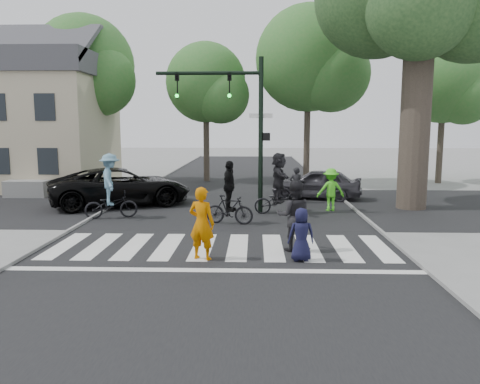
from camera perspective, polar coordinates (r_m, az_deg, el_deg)
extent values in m
plane|color=gray|center=(12.47, -2.76, -7.88)|extent=(120.00, 120.00, 0.00)
cube|color=black|center=(17.31, -1.45, -3.30)|extent=(10.00, 70.00, 0.01)
cube|color=black|center=(20.26, -0.97, -1.62)|extent=(70.00, 10.00, 0.01)
cube|color=gray|center=(18.30, -17.47, -2.91)|extent=(0.10, 70.00, 0.10)
cube|color=gray|center=(17.75, 15.08, -3.15)|extent=(0.10, 70.00, 0.10)
cube|color=silver|center=(14.46, -20.60, -6.11)|extent=(0.55, 3.00, 0.01)
cube|color=silver|center=(14.12, -16.82, -6.28)|extent=(0.55, 3.00, 0.01)
cube|color=silver|center=(13.83, -12.87, -6.43)|extent=(0.55, 3.00, 0.01)
cube|color=silver|center=(13.62, -8.77, -6.55)|extent=(0.55, 3.00, 0.01)
cube|color=silver|center=(13.47, -4.55, -6.64)|extent=(0.55, 3.00, 0.01)
cube|color=silver|center=(13.40, -0.27, -6.70)|extent=(0.55, 3.00, 0.01)
cube|color=silver|center=(13.40, 4.04, -6.71)|extent=(0.55, 3.00, 0.01)
cube|color=silver|center=(13.48, 8.32, -6.69)|extent=(0.55, 3.00, 0.01)
cube|color=silver|center=(13.63, 12.53, -6.64)|extent=(0.55, 3.00, 0.01)
cube|color=silver|center=(13.85, 16.62, -6.55)|extent=(0.55, 3.00, 0.01)
cube|color=silver|center=(11.32, -3.24, -9.52)|extent=(10.00, 0.30, 0.01)
cylinder|color=black|center=(18.15, 2.54, 6.75)|extent=(0.18, 0.18, 6.00)
cylinder|color=black|center=(18.33, -3.87, 14.26)|extent=(4.00, 0.14, 0.14)
imported|color=black|center=(18.23, -1.29, 12.89)|extent=(0.16, 0.20, 1.00)
sphere|color=#19E533|center=(18.08, -1.30, 11.66)|extent=(0.14, 0.14, 0.14)
imported|color=black|center=(18.45, -7.66, 12.77)|extent=(0.16, 0.20, 1.00)
sphere|color=#19E533|center=(18.30, -7.70, 11.55)|extent=(0.14, 0.14, 0.14)
cube|color=black|center=(18.15, 3.24, 6.74)|extent=(0.28, 0.18, 0.30)
cube|color=#FF660C|center=(18.16, 3.59, 6.74)|extent=(0.02, 0.14, 0.20)
cube|color=white|center=(18.15, 2.56, 9.27)|extent=(0.90, 0.04, 0.18)
cylinder|color=brown|center=(20.51, 20.56, 7.80)|extent=(1.20, 1.20, 7.00)
cylinder|color=brown|center=(20.65, 22.00, 16.09)|extent=(1.29, 1.74, 2.93)
sphere|color=#1E431E|center=(19.52, 21.15, 20.53)|extent=(4.00, 4.00, 4.00)
cylinder|color=brown|center=(31.88, -26.39, 6.47)|extent=(0.36, 0.36, 5.95)
sphere|color=#32772E|center=(32.01, -26.78, 12.55)|extent=(5.20, 5.20, 5.20)
sphere|color=#32772E|center=(30.77, -25.65, 11.24)|extent=(3.64, 3.64, 3.64)
cylinder|color=brown|center=(29.39, -18.19, 7.31)|extent=(0.36, 0.36, 6.44)
sphere|color=#32772E|center=(29.59, -18.51, 14.45)|extent=(5.80, 5.80, 5.80)
sphere|color=#32772E|center=(28.30, -16.79, 12.95)|extent=(4.06, 4.06, 4.06)
cylinder|color=brown|center=(28.90, -4.13, 6.85)|extent=(0.36, 0.36, 5.60)
sphere|color=#32772E|center=(29.01, -4.19, 13.18)|extent=(4.80, 4.80, 4.80)
sphere|color=#32772E|center=(28.15, -2.35, 11.72)|extent=(3.36, 3.36, 3.36)
cylinder|color=brown|center=(27.61, 8.18, 7.90)|extent=(0.36, 0.36, 6.72)
sphere|color=#32772E|center=(27.86, 8.34, 15.81)|extent=(6.00, 6.00, 6.00)
sphere|color=#32772E|center=(27.02, 11.13, 13.94)|extent=(4.20, 4.20, 4.20)
cylinder|color=brown|center=(30.33, 23.27, 6.15)|extent=(0.36, 0.36, 5.46)
sphere|color=#32772E|center=(30.42, 23.60, 12.02)|extent=(4.60, 4.60, 4.60)
sphere|color=#32772E|center=(30.08, 25.66, 10.46)|extent=(3.22, 3.22, 3.22)
cube|color=beige|center=(28.79, -24.04, 6.57)|extent=(8.00, 7.00, 6.00)
cube|color=#47474C|center=(28.96, -24.46, 13.70)|extent=(8.40, 7.40, 1.20)
cube|color=#47474C|center=(27.45, -26.35, 16.04)|extent=(8.40, 3.69, 2.44)
cube|color=#47474C|center=(30.74, -23.01, 15.29)|extent=(8.40, 3.69, 2.44)
cube|color=black|center=(25.72, -27.26, 3.36)|extent=(1.00, 0.06, 1.30)
cube|color=black|center=(24.64, -22.37, 3.48)|extent=(1.00, 0.06, 1.30)
cube|color=black|center=(24.59, -22.70, 9.53)|extent=(1.00, 0.06, 1.30)
cube|color=gray|center=(24.90, -24.36, 0.40)|extent=(2.00, 1.20, 0.80)
imported|color=#C56801|center=(12.03, -4.69, -3.84)|extent=(0.80, 0.66, 1.90)
imported|color=black|center=(12.00, 7.47, -5.18)|extent=(0.71, 0.50, 1.38)
imported|color=black|center=(12.91, 6.58, -2.91)|extent=(1.00, 0.80, 1.95)
imported|color=black|center=(18.03, -15.43, -1.53)|extent=(2.01, 1.19, 1.00)
imported|color=#5F8DA5|center=(17.90, -15.55, 1.48)|extent=(1.04, 1.39, 1.91)
imported|color=black|center=(16.37, -1.31, -2.17)|extent=(1.76, 0.82, 1.02)
imported|color=black|center=(16.24, -1.32, 0.72)|extent=(0.63, 1.10, 1.76)
imported|color=black|center=(18.29, 4.73, -1.15)|extent=(1.92, 0.76, 0.99)
imported|color=black|center=(18.16, 4.77, 1.81)|extent=(0.66, 1.79, 1.90)
imported|color=black|center=(20.74, -14.31, 0.64)|extent=(6.51, 4.87, 1.64)
imported|color=#343238|center=(22.29, 9.32, 1.00)|extent=(4.45, 2.59, 1.42)
imported|color=#4BD723|center=(19.19, 11.00, 0.28)|extent=(1.18, 0.76, 1.72)
imported|color=black|center=(20.92, 6.85, 0.84)|extent=(0.61, 0.43, 1.61)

